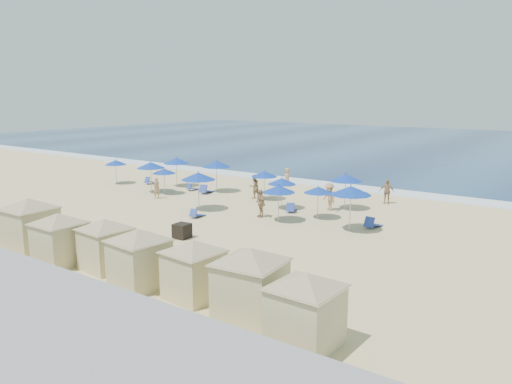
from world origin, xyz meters
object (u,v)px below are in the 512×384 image
Objects in this scene: umbrella_7 at (282,181)px; beachgoer_4 at (287,177)px; umbrella_9 at (346,178)px; trash_bin at (182,231)px; umbrella_1 at (164,171)px; umbrella_5 at (264,174)px; umbrella_8 at (279,189)px; umbrella_6 at (198,176)px; cabana_2 at (105,238)px; umbrella_0 at (116,162)px; umbrella_4 at (217,164)px; cabana_3 at (139,250)px; cabana_5 at (250,274)px; beachgoer_1 at (254,186)px; beachgoer_2 at (261,203)px; cabana_6 at (306,300)px; umbrella_10 at (318,190)px; beachgoer_5 at (387,191)px; cabana_0 at (30,217)px; umbrella_2 at (176,161)px; cabana_4 at (194,262)px; cabana_1 at (59,232)px; umbrella_11 at (351,190)px; umbrella_3 at (151,165)px; beachgoer_3 at (329,197)px; beachgoer_0 at (156,188)px.

beachgoer_4 is at bearing 119.59° from umbrella_7.
trash_bin is at bearing -109.85° from umbrella_9.
umbrella_1 is 0.95× the size of umbrella_5.
umbrella_8 is at bearing -9.52° from beachgoer_4.
umbrella_1 is 0.79× the size of umbrella_6.
umbrella_0 is (-17.07, 14.39, 0.43)m from cabana_2.
umbrella_4 is at bearing 48.37° from umbrella_1.
cabana_5 is (5.40, 0.21, 0.09)m from cabana_3.
umbrella_9 is 1.61× the size of beachgoer_4.
beachgoer_2 is at bearing 54.13° from beachgoer_1.
umbrella_1 is at bearing 156.78° from umbrella_6.
cabana_3 is 19.27m from umbrella_1.
cabana_2 is 11.87m from beachgoer_2.
umbrella_8 is (-9.10, 12.48, 0.53)m from cabana_6.
cabana_3 is 14.20m from umbrella_10.
cabana_5 is at bearing -9.83° from beachgoer_4.
cabana_0 is at bearing -130.93° from beachgoer_5.
cabana_0 reaches higher than umbrella_10.
umbrella_2 reaches higher than umbrella_1.
umbrella_5 is (7.53, 2.81, 0.10)m from umbrella_1.
cabana_3 is at bearing -1.14° from cabana_0.
cabana_4 reaches higher than umbrella_5.
umbrella_6 is 1.50× the size of beachgoer_2.
umbrella_2 is (-11.22, 11.06, 1.78)m from trash_bin.
cabana_0 is at bearing -41.81° from beachgoer_4.
umbrella_11 is (8.35, 12.96, 0.84)m from cabana_1.
cabana_2 is 18.29m from umbrella_4.
umbrella_7 is 4.29m from umbrella_9.
cabana_4 reaches higher than beachgoer_2.
umbrella_3 is 1.14× the size of umbrella_5.
beachgoer_5 is at bearing 75.87° from cabana_2.
beachgoer_1 is at bearing 20.40° from umbrella_3.
umbrella_6 is (5.84, -2.50, 0.48)m from umbrella_1.
cabana_5 is 20.57m from beachgoer_1.
cabana_3 is at bearing -58.89° from umbrella_4.
umbrella_9 is 1.34× the size of beachgoer_3.
umbrella_6 is at bearing -14.76° from umbrella_0.
umbrella_9 is at bearing 78.40° from cabana_2.
cabana_5 is at bearing 65.28° from beachgoer_0.
cabana_3 is 1.68× the size of umbrella_3.
umbrella_7 is at bearing 115.13° from beachgoer_0.
cabana_1 is at bearing -77.36° from beachgoer_3.
cabana_5 is (8.23, -0.34, 0.17)m from cabana_2.
umbrella_3 is 14.70m from beachgoer_3.
cabana_2 is 2.58× the size of beachgoer_4.
umbrella_7 is at bearing 38.73° from umbrella_6.
umbrella_4 reaches higher than umbrella_10.
umbrella_6 is at bearing -18.38° from umbrella_3.
cabana_6 is at bearing -37.66° from umbrella_2.
umbrella_3 is 1.35× the size of beachgoer_3.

